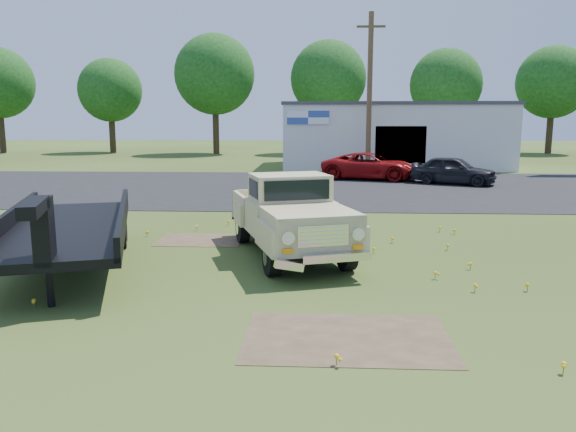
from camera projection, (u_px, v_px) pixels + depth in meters
The scene contains 15 objects.
ground at pixel (264, 279), 11.21m from camera, with size 140.00×140.00×0.00m, color #2F4014.
asphalt_lot at pixel (294, 187), 25.97m from camera, with size 90.00×14.00×0.02m, color black.
dirt_patch_a at pixel (347, 338), 8.19m from camera, with size 3.00×2.00×0.01m, color #493A27.
dirt_patch_b at pixel (201, 240), 14.76m from camera, with size 2.20×1.60×0.01m, color #493A27.
commercial_building at pixel (392, 134), 37.10m from camera, with size 14.20×8.20×4.15m.
utility_pole_mid at pixel (370, 92), 31.86m from camera, with size 1.60×0.30×9.00m.
treeline_b at pixel (110, 90), 51.48m from camera, with size 5.76×5.76×8.57m.
treeline_c at pixel (215, 75), 49.28m from camera, with size 7.04×7.04×10.47m.
treeline_d at pixel (328, 79), 49.81m from camera, with size 6.72×6.72×10.00m.
treeline_e at pixel (446, 85), 47.94m from camera, with size 6.08×6.08×9.04m.
treeline_f at pixel (553, 82), 49.84m from camera, with size 6.40×6.40×9.52m.
vintage_pickup_truck at pixel (289, 215), 13.02m from camera, with size 2.05×5.26×1.91m, color #CABA88, non-canonical shape.
flatbed_trailer at pixel (67, 222), 11.99m from camera, with size 2.40×7.19×1.96m, color black, non-canonical shape.
red_pickup at pixel (370, 166), 29.14m from camera, with size 2.28×4.95×1.38m, color maroon.
dark_sedan at pixel (453, 170), 27.03m from camera, with size 1.60×3.97×1.35m, color black.
Camera 1 is at (1.04, -10.79, 3.17)m, focal length 35.00 mm.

